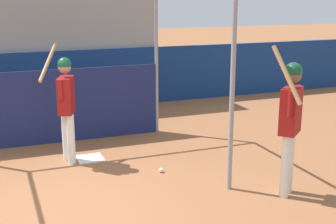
% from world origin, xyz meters
% --- Properties ---
extents(ground_plane, '(60.00, 60.00, 0.00)m').
position_xyz_m(ground_plane, '(0.00, 0.00, 0.00)').
color(ground_plane, '#935B38').
extents(outfield_wall, '(24.00, 0.12, 1.44)m').
position_xyz_m(outfield_wall, '(0.00, 5.54, 0.72)').
color(outfield_wall, navy).
rests_on(outfield_wall, ground).
extents(bleacher_section, '(7.05, 4.00, 3.52)m').
position_xyz_m(bleacher_section, '(0.00, 7.60, 1.76)').
color(bleacher_section, '#9E9E99').
rests_on(bleacher_section, ground).
extents(batting_cage, '(4.24, 3.21, 2.95)m').
position_xyz_m(batting_cage, '(0.46, 2.51, 1.20)').
color(batting_cage, gray).
rests_on(batting_cage, ground).
extents(home_plate, '(0.44, 0.44, 0.02)m').
position_xyz_m(home_plate, '(0.91, 1.85, 0.01)').
color(home_plate, white).
rests_on(home_plate, ground).
extents(player_batter, '(0.61, 0.96, 1.96)m').
position_xyz_m(player_batter, '(0.55, 1.87, 1.08)').
color(player_batter, white).
rests_on(player_batter, ground).
extents(player_waiting, '(0.60, 0.70, 2.14)m').
position_xyz_m(player_waiting, '(3.21, -0.60, 1.16)').
color(player_waiting, white).
rests_on(player_waiting, ground).
extents(baseball, '(0.07, 0.07, 0.07)m').
position_xyz_m(baseball, '(1.84, 0.82, 0.04)').
color(baseball, white).
rests_on(baseball, ground).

